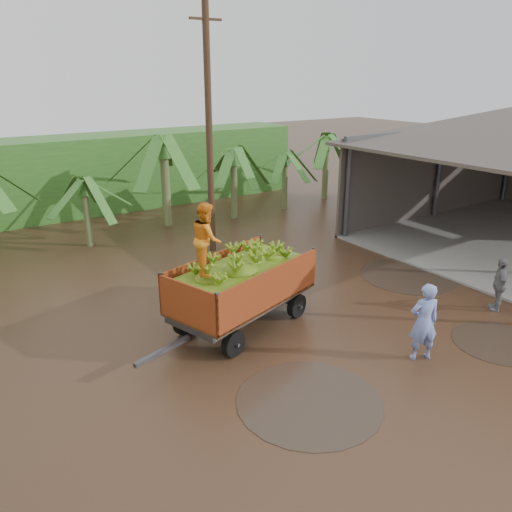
{
  "coord_description": "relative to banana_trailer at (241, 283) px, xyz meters",
  "views": [
    {
      "loc": [
        -8.7,
        -8.53,
        6.36
      ],
      "look_at": [
        -1.54,
        2.11,
        1.67
      ],
      "focal_mm": 35.0,
      "sensor_mm": 36.0,
      "label": 1
    }
  ],
  "objects": [
    {
      "name": "man_blue",
      "position": [
        2.64,
        -3.75,
        -0.28
      ],
      "size": [
        0.83,
        0.71,
        1.93
      ],
      "primitive_type": "imported",
      "rotation": [
        0.0,
        0.0,
        2.72
      ],
      "color": "#788DDB",
      "rests_on": "ground"
    },
    {
      "name": "ground",
      "position": [
        2.36,
        -1.6,
        -1.25
      ],
      "size": [
        100.0,
        100.0,
        0.0
      ],
      "primitive_type": "plane",
      "color": "black",
      "rests_on": "ground"
    },
    {
      "name": "man_grey",
      "position": [
        6.57,
        -3.24,
        -0.46
      ],
      "size": [
        0.93,
        0.92,
        1.57
      ],
      "primitive_type": "imported",
      "rotation": [
        0.0,
        0.0,
        3.91
      ],
      "color": "slate",
      "rests_on": "ground"
    },
    {
      "name": "banana_trailer",
      "position": [
        0.0,
        0.0,
        0.0
      ],
      "size": [
        5.61,
        3.01,
        3.58
      ],
      "rotation": [
        0.0,
        0.0,
        0.3
      ],
      "color": "#CC4A1D",
      "rests_on": "ground"
    },
    {
      "name": "banana_plants",
      "position": [
        -4.04,
        3.78,
        0.61
      ],
      "size": [
        24.72,
        20.67,
        4.29
      ],
      "color": "#2D661E",
      "rests_on": "ground"
    },
    {
      "name": "hedge_north",
      "position": [
        0.36,
        14.4,
        0.55
      ],
      "size": [
        22.0,
        3.0,
        3.6
      ],
      "primitive_type": "cube",
      "color": "#2D661E",
      "rests_on": "ground"
    },
    {
      "name": "utility_pole",
      "position": [
        2.37,
        5.78,
        3.17
      ],
      "size": [
        1.2,
        0.24,
        8.72
      ],
      "color": "#47301E",
      "rests_on": "ground"
    }
  ]
}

